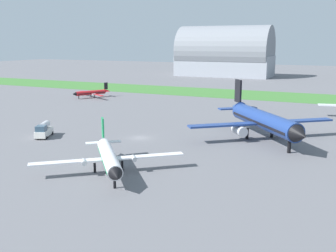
# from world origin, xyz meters

# --- Properties ---
(ground_plane) EXTENTS (600.00, 600.00, 0.00)m
(ground_plane) POSITION_xyz_m (0.00, 0.00, 0.00)
(ground_plane) COLOR slate
(grass_taxiway_strip) EXTENTS (360.00, 28.00, 0.08)m
(grass_taxiway_strip) POSITION_xyz_m (0.00, 81.79, 0.04)
(grass_taxiway_strip) COLOR #3D7533
(grass_taxiway_strip) RESTS_ON ground_plane
(airplane_taxiing_turboprop) EXTENTS (16.35, 14.24, 5.40)m
(airplane_taxiing_turboprop) POSITION_xyz_m (-47.38, 48.37, 1.98)
(airplane_taxiing_turboprop) COLOR red
(airplane_taxiing_turboprop) RESTS_ON ground_plane
(airplane_foreground_turboprop) EXTENTS (20.33, 18.18, 7.50)m
(airplane_foreground_turboprop) POSITION_xyz_m (6.75, -23.03, 2.74)
(airplane_foreground_turboprop) COLOR white
(airplane_foreground_turboprop) RESTS_ON ground_plane
(airplane_midfield_jet) EXTENTS (27.60, 28.13, 11.85)m
(airplane_midfield_jet) POSITION_xyz_m (24.86, 9.90, 4.27)
(airplane_midfield_jet) COLOR navy
(airplane_midfield_jet) RESTS_ON ground_plane
(fuel_truck_near_gate) EXTENTS (4.90, 6.91, 3.29)m
(fuel_truck_near_gate) POSITION_xyz_m (-20.04, -8.28, 1.58)
(fuel_truck_near_gate) COLOR white
(fuel_truck_near_gate) RESTS_ON ground_plane
(hangar_distant) EXTENTS (56.83, 30.12, 30.35)m
(hangar_distant) POSITION_xyz_m (-29.61, 163.29, 12.78)
(hangar_distant) COLOR #9399A3
(hangar_distant) RESTS_ON ground_plane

